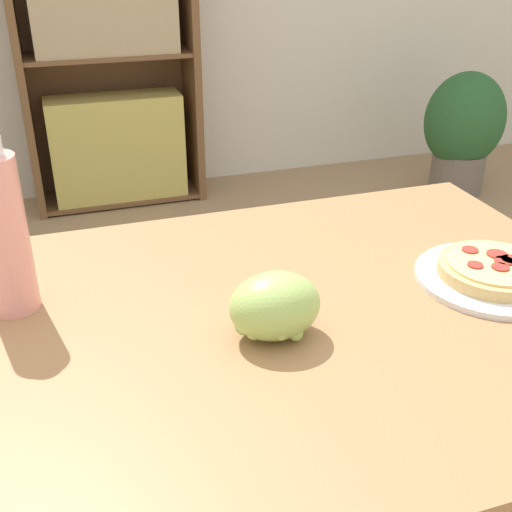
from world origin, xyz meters
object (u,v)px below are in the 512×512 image
object	(u,v)px
bookshelf	(109,69)
potted_plant_floor	(463,130)
pizza_on_plate	(494,273)
grape_bunch	(275,307)
drink_bottle	(2,233)

from	to	relation	value
bookshelf	potted_plant_floor	world-z (taller)	bookshelf
potted_plant_floor	pizza_on_plate	bearing A→B (deg)	-124.70
pizza_on_plate	bookshelf	size ratio (longest dim) A/B	0.17
grape_bunch	drink_bottle	xyz separation A→B (m)	(-0.34, 0.19, 0.08)
drink_bottle	potted_plant_floor	size ratio (longest dim) A/B	0.41
pizza_on_plate	bookshelf	xyz separation A→B (m)	(-0.33, 2.46, -0.12)
grape_bunch	bookshelf	xyz separation A→B (m)	(0.05, 2.50, -0.15)
grape_bunch	potted_plant_floor	size ratio (longest dim) A/B	0.20
drink_bottle	potted_plant_floor	world-z (taller)	drink_bottle
grape_bunch	bookshelf	bearing A→B (deg)	88.76
grape_bunch	potted_plant_floor	bearing A→B (deg)	49.06
drink_bottle	potted_plant_floor	distance (m)	2.88
pizza_on_plate	potted_plant_floor	distance (m)	2.50
drink_bottle	grape_bunch	bearing A→B (deg)	-28.91
grape_bunch	potted_plant_floor	world-z (taller)	grape_bunch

